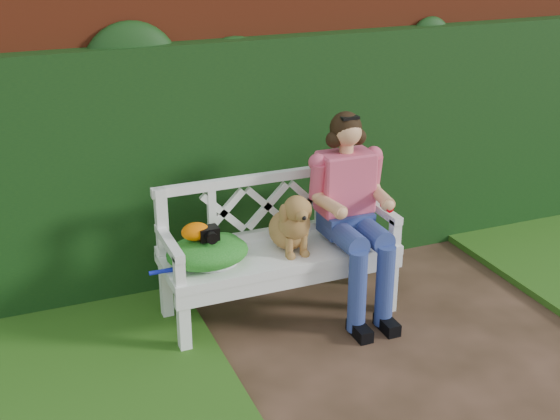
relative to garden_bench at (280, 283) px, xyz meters
name	(u,v)px	position (x,y,z in m)	size (l,w,h in m)	color
ground	(445,381)	(0.59, -1.03, -0.24)	(60.00, 60.00, 0.00)	black
brick_wall	(309,112)	(0.59, 0.87, 0.86)	(10.00, 0.30, 2.20)	maroon
ivy_hedge	(322,153)	(0.59, 0.65, 0.61)	(10.00, 0.18, 1.70)	#173B10
garden_bench	(280,283)	(0.00, 0.00, 0.00)	(1.58, 0.60, 0.48)	white
seated_woman	(347,218)	(0.46, -0.02, 0.39)	(0.53, 0.71, 1.25)	#FD312C
dog	(290,220)	(0.06, -0.02, 0.44)	(0.27, 0.36, 0.40)	brown
tennis_racket	(209,263)	(-0.48, -0.04, 0.25)	(0.57, 0.24, 0.03)	silver
green_bag	(208,251)	(-0.48, -0.03, 0.33)	(0.50, 0.39, 0.17)	green
camera_item	(208,233)	(-0.48, -0.04, 0.45)	(0.12, 0.09, 0.08)	black
baseball_glove	(195,232)	(-0.55, -0.02, 0.47)	(0.17, 0.13, 0.11)	#E46300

